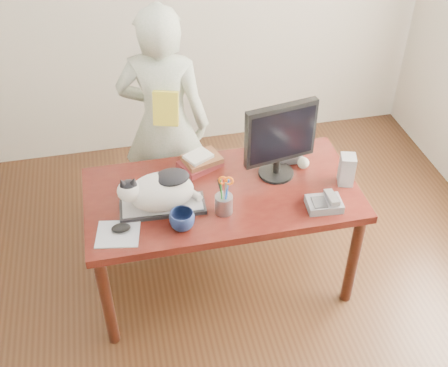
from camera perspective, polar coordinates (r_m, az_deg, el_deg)
room at (r=2.46m, az=2.75°, el=1.11°), size 4.50×4.50×4.50m
desk at (r=3.44m, az=-0.46°, el=-1.87°), size 1.60×0.80×0.75m
keyboard at (r=3.18m, az=-6.25°, el=-2.36°), size 0.49×0.20×0.03m
cat at (r=3.10m, az=-6.68°, el=-0.73°), size 0.47×0.24×0.27m
monitor at (r=3.25m, az=5.73°, el=4.65°), size 0.44×0.25×0.49m
pen_cup at (r=3.11m, az=-0.00°, el=-1.90°), size 0.13×0.13×0.25m
mousepad at (r=3.07m, az=-10.72°, el=-5.05°), size 0.26×0.24×0.01m
mouse at (r=3.07m, az=-10.42°, el=-4.46°), size 0.11×0.08×0.04m
coffee_mug at (r=3.03m, az=-4.28°, el=-3.74°), size 0.18×0.18×0.11m
phone at (r=3.21m, az=10.21°, el=-1.98°), size 0.21×0.17×0.09m
speaker at (r=3.37m, az=12.36°, el=1.38°), size 0.11×0.12×0.19m
baseball at (r=3.48m, az=8.06°, el=2.08°), size 0.07×0.07×0.07m
book_stack at (r=3.45m, az=-2.40°, el=2.28°), size 0.29×0.26×0.09m
calculator at (r=3.57m, az=6.49°, el=3.12°), size 0.14×0.19×0.06m
person at (r=3.74m, az=-6.06°, el=5.99°), size 0.69×0.56×1.65m
held_book at (r=3.48m, az=-5.93°, el=7.59°), size 0.18×0.14×0.22m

